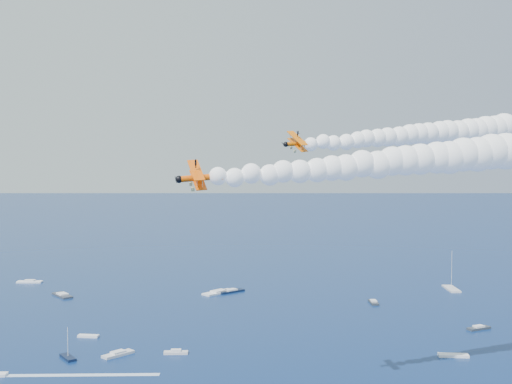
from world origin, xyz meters
name	(u,v)px	position (x,y,z in m)	size (l,w,h in m)	color
biplane_lead	(299,143)	(9.50, 32.90, 57.17)	(6.50, 7.29, 4.39)	#DD6004
biplane_trail	(200,178)	(-17.02, 8.30, 51.18)	(7.13, 7.99, 4.82)	#F25405
smoke_trail_lead	(414,135)	(37.17, 34.15, 59.26)	(55.60, 8.47, 10.43)	white
smoke_trail_trail	(370,164)	(10.53, 5.36, 53.27)	(55.37, 11.49, 10.43)	white
spectator_boats	(178,324)	(1.43, 115.63, 0.35)	(221.01, 184.86, 0.70)	white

